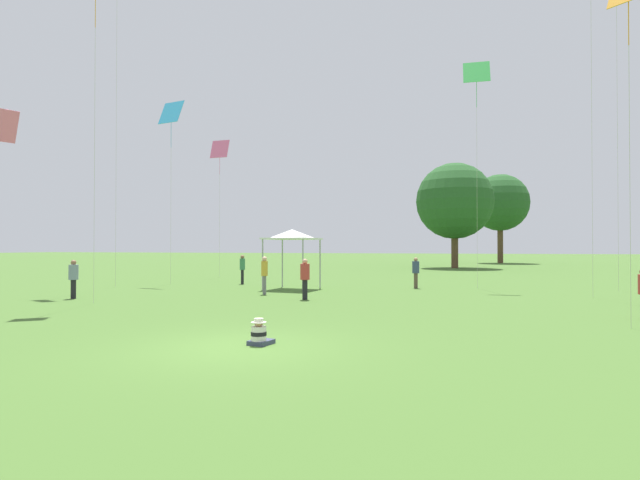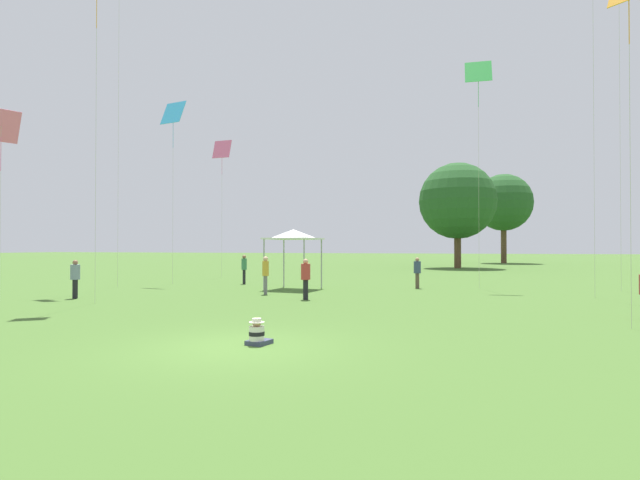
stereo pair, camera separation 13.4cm
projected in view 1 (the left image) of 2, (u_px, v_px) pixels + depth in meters
The scene contains 13 objects.
ground_plane at pixel (237, 347), 10.85m from camera, with size 300.00×300.00×0.00m, color #426628.
seated_toddler at pixel (259, 334), 11.13m from camera, with size 0.53×0.61×0.61m.
person_standing_2 at pixel (73, 276), 21.01m from camera, with size 0.50×0.50×1.63m.
person_standing_3 at pixel (416, 270), 26.24m from camera, with size 0.45×0.45×1.62m.
person_standing_4 at pixel (242, 266), 29.17m from camera, with size 0.43×0.43×1.70m.
person_standing_5 at pixel (264, 271), 22.86m from camera, with size 0.41×0.41×1.74m.
person_standing_6 at pixel (305, 276), 20.61m from camera, with size 0.51×0.51×1.69m.
canopy_tent at pixel (292, 235), 25.71m from camera, with size 2.74×2.74×3.09m.
kite_0 at pixel (171, 115), 29.37m from camera, with size 1.58×0.89×10.80m.
kite_2 at pixel (220, 151), 36.31m from camera, with size 1.42×0.51×9.98m.
kite_6 at pixel (477, 76), 26.44m from camera, with size 1.39×0.65×12.09m.
distant_tree_0 at pixel (455, 201), 50.92m from camera, with size 7.77×7.77×10.74m.
distant_tree_1 at pixel (500, 203), 65.95m from camera, with size 7.50×7.50×11.77m.
Camera 1 is at (4.64, -10.00, 2.20)m, focal length 28.00 mm.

